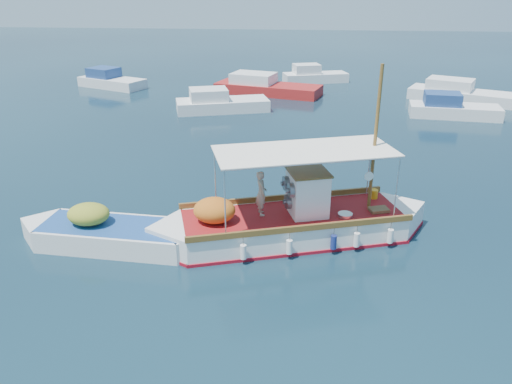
{
  "coord_description": "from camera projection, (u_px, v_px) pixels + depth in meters",
  "views": [
    {
      "loc": [
        0.31,
        -16.03,
        8.59
      ],
      "look_at": [
        -1.27,
        0.0,
        1.69
      ],
      "focal_mm": 35.0,
      "sensor_mm": 36.0,
      "label": 1
    }
  ],
  "objects": [
    {
      "name": "dinghy",
      "position": [
        113.0,
        236.0,
        17.34
      ],
      "size": [
        7.05,
        2.31,
        1.72
      ],
      "rotation": [
        0.0,
        0.0,
        -0.06
      ],
      "color": "white",
      "rests_on": "ground"
    },
    {
      "name": "bg_boat_ne",
      "position": [
        452.0,
        110.0,
        33.56
      ],
      "size": [
        6.02,
        2.88,
        1.8
      ],
      "rotation": [
        0.0,
        0.0,
        -0.12
      ],
      "color": "silver",
      "rests_on": "ground"
    },
    {
      "name": "ground",
      "position": [
        291.0,
        236.0,
        18.07
      ],
      "size": [
        160.0,
        160.0,
        0.0
      ],
      "primitive_type": "plane",
      "color": "black",
      "rests_on": "ground"
    },
    {
      "name": "bg_boat_nw",
      "position": [
        220.0,
        104.0,
        35.03
      ],
      "size": [
        6.8,
        4.17,
        1.8
      ],
      "rotation": [
        0.0,
        0.0,
        0.3
      ],
      "color": "silver",
      "rests_on": "ground"
    },
    {
      "name": "bg_boat_n",
      "position": [
        265.0,
        88.0,
        40.31
      ],
      "size": [
        8.88,
        4.99,
        1.8
      ],
      "rotation": [
        0.0,
        0.0,
        -0.28
      ],
      "color": "#A31D1B",
      "rests_on": "ground"
    },
    {
      "name": "bg_boat_far_w",
      "position": [
        111.0,
        81.0,
        42.77
      ],
      "size": [
        6.34,
        4.49,
        1.8
      ],
      "rotation": [
        0.0,
        0.0,
        -0.41
      ],
      "color": "silver",
      "rests_on": "ground"
    },
    {
      "name": "fishing_caique",
      "position": [
        291.0,
        224.0,
        17.76
      ],
      "size": [
        9.79,
        4.94,
        6.27
      ],
      "rotation": [
        0.0,
        0.0,
        0.31
      ],
      "color": "white",
      "rests_on": "ground"
    },
    {
      "name": "bg_boat_e",
      "position": [
        462.0,
        95.0,
        37.9
      ],
      "size": [
        8.51,
        5.78,
        1.8
      ],
      "rotation": [
        0.0,
        0.0,
        -0.43
      ],
      "color": "silver",
      "rests_on": "ground"
    },
    {
      "name": "bg_boat_far_n",
      "position": [
        313.0,
        77.0,
        44.89
      ],
      "size": [
        6.0,
        3.52,
        1.8
      ],
      "rotation": [
        0.0,
        0.0,
        0.29
      ],
      "color": "silver",
      "rests_on": "ground"
    }
  ]
}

